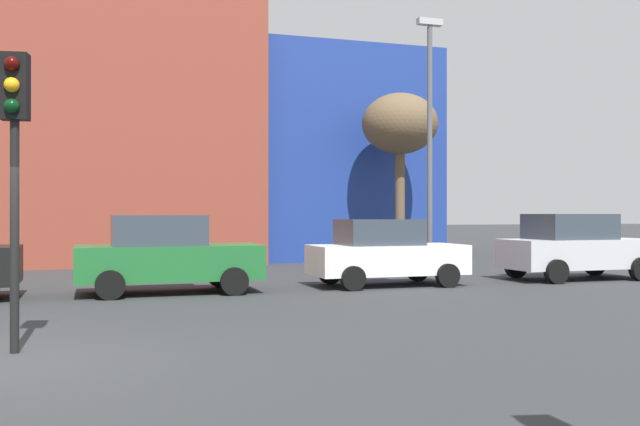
{
  "coord_description": "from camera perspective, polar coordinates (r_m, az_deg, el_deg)",
  "views": [
    {
      "loc": [
        1.03,
        -9.78,
        1.87
      ],
      "look_at": [
        7.21,
        9.24,
        1.9
      ],
      "focal_mm": 39.76,
      "sensor_mm": 36.0,
      "label": 1
    }
  ],
  "objects": [
    {
      "name": "parked_car_4",
      "position": [
        18.48,
        5.26,
        -3.2
      ],
      "size": [
        3.99,
        1.96,
        1.73
      ],
      "color": "white",
      "rests_on": "ground_plane"
    },
    {
      "name": "ground_plane",
      "position": [
        10.01,
        -24.03,
        -10.82
      ],
      "size": [
        200.0,
        200.0,
        0.0
      ],
      "primitive_type": "plane",
      "color": "#2D3033"
    },
    {
      "name": "bare_tree_0",
      "position": [
        26.49,
        6.45,
        6.95
      ],
      "size": [
        2.81,
        2.81,
        6.33
      ],
      "color": "brown",
      "rests_on": "ground_plane"
    },
    {
      "name": "parked_car_3",
      "position": [
        17.07,
        -12.25,
        -3.28
      ],
      "size": [
        4.25,
        2.08,
        1.84
      ],
      "color": "#1E662D",
      "rests_on": "ground_plane"
    },
    {
      "name": "parked_car_5",
      "position": [
        21.49,
        19.82,
        -2.58
      ],
      "size": [
        4.31,
        2.11,
        1.87
      ],
      "color": "silver",
      "rests_on": "ground_plane"
    },
    {
      "name": "street_lamp",
      "position": [
        22.14,
        8.82,
        6.65
      ],
      "size": [
        0.8,
        0.24,
        7.87
      ],
      "color": "#59595E",
      "rests_on": "ground_plane"
    },
    {
      "name": "traffic_light_island",
      "position": [
        10.38,
        -23.39,
        5.97
      ],
      "size": [
        0.39,
        0.39,
        4.03
      ],
      "rotation": [
        0.0,
        0.0,
        -1.74
      ],
      "color": "black",
      "rests_on": "ground_plane"
    }
  ]
}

